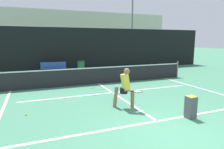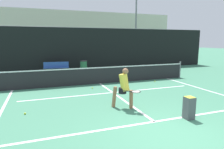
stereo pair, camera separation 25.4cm
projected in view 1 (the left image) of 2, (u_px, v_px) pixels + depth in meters
ground_plane at (176, 133)px, 5.29m from camera, size 100.00×100.00×0.00m
court_baseline_near at (157, 121)px, 6.07m from camera, size 11.00×0.10×0.01m
court_service_line at (113, 93)px, 9.40m from camera, size 8.25×0.10×0.01m
court_center_mark at (119, 97)px, 8.71m from camera, size 0.10×5.76×0.01m
court_sideline_left at (2, 110)px, 7.06m from camera, size 0.10×6.76×0.01m
court_sideline_right at (198, 88)px, 10.35m from camera, size 0.10×6.76×0.01m
net at (99, 75)px, 11.26m from camera, size 11.09×0.09×1.07m
fence_back at (78, 49)px, 15.95m from camera, size 24.00×0.06×3.45m
player_practicing at (125, 86)px, 7.18m from camera, size 0.92×0.98×1.46m
tennis_ball_scattered_0 at (191, 106)px, 7.37m from camera, size 0.07×0.07×0.07m
tennis_ball_scattered_1 at (92, 88)px, 10.16m from camera, size 0.07×0.07×0.07m
tennis_ball_scattered_2 at (26, 114)px, 6.54m from camera, size 0.07×0.07×0.07m
tennis_ball_scattered_4 at (153, 81)px, 11.92m from camera, size 0.07×0.07×0.07m
ball_hopper at (191, 107)px, 6.28m from camera, size 0.28×0.28×0.71m
courtside_bench at (53, 67)px, 14.58m from camera, size 1.83×0.56×0.86m
trash_bin at (81, 67)px, 15.02m from camera, size 0.54×0.54×0.92m
parked_car at (53, 60)px, 18.47m from camera, size 1.79×4.06×1.53m
floodlight_mast at (133, 2)px, 20.66m from camera, size 1.10×0.24×10.26m
tree_west at (96, 36)px, 24.05m from camera, size 2.97×2.97×3.50m
building_far at (56, 34)px, 29.66m from camera, size 36.00×2.40×6.72m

